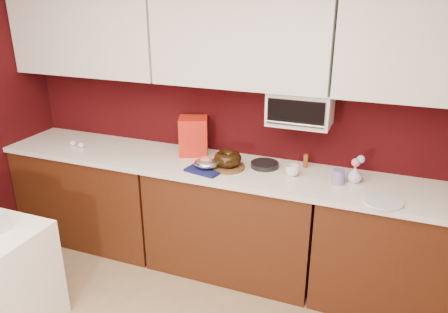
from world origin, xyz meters
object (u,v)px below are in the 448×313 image
toaster_oven (301,107)px  flower_vase (355,174)px  coffee_mug (292,169)px  pandoro_box (193,136)px  foil_ham_nest (206,163)px  bundt_cake (228,159)px  blue_jar (339,177)px

toaster_oven → flower_vase: bearing=-14.0°
coffee_mug → pandoro_box: bearing=170.3°
coffee_mug → foil_ham_nest: bearing=-167.8°
bundt_cake → toaster_oven: bearing=22.1°
pandoro_box → flower_vase: (1.29, -0.10, -0.09)m
bundt_cake → blue_jar: 0.82m
toaster_oven → bundt_cake: 0.66m
coffee_mug → bundt_cake: bearing=-175.0°
coffee_mug → flower_vase: 0.43m
foil_ham_nest → coffee_mug: 0.64m
toaster_oven → foil_ham_nest: toaster_oven is taller
toaster_oven → blue_jar: bearing=-28.1°
toaster_oven → foil_ham_nest: size_ratio=2.37×
coffee_mug → blue_jar: (0.33, -0.02, 0.00)m
pandoro_box → coffee_mug: pandoro_box is taller
bundt_cake → foil_ham_nest: (-0.14, -0.09, -0.03)m
bundt_cake → pandoro_box: bearing=153.0°
foil_ham_nest → flower_vase: 1.07m
toaster_oven → pandoro_box: size_ratio=1.45×
blue_jar → flower_vase: flower_vase is taller
toaster_oven → pandoro_box: toaster_oven is taller
pandoro_box → blue_jar: 1.21m
toaster_oven → pandoro_box: 0.92m
blue_jar → coffee_mug: bearing=176.2°
toaster_oven → bundt_cake: (-0.49, -0.20, -0.39)m
blue_jar → foil_ham_nest: bearing=-173.2°
foil_ham_nest → blue_jar: (0.96, 0.11, -0.00)m
bundt_cake → pandoro_box: 0.42m
bundt_cake → foil_ham_nest: bundt_cake is taller
blue_jar → flower_vase: 0.12m
bundt_cake → blue_jar: (0.82, 0.02, -0.03)m
toaster_oven → bundt_cake: bearing=-157.9°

